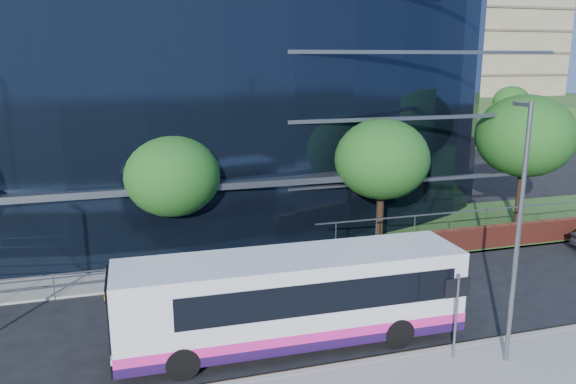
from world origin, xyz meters
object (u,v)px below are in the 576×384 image
object	(u,v)px
streetlight_east	(518,228)
tree_far_d	(525,136)
street_sign	(457,299)
city_bus	(295,298)
tree_dist_e	(399,103)
tree_far_c	(382,159)
tree_far_b	(172,176)
tree_dist_f	(511,102)

from	to	relation	value
streetlight_east	tree_far_d	bearing A→B (deg)	50.60
street_sign	tree_far_d	distance (m)	16.61
city_bus	tree_dist_e	bearing A→B (deg)	59.53
tree_far_c	city_bus	xyz separation A→B (m)	(-6.91, -8.03, -2.89)
tree_far_d	tree_far_b	bearing A→B (deg)	-178.49
street_sign	streetlight_east	size ratio (longest dim) A/B	0.35
streetlight_east	tree_dist_e	bearing A→B (deg)	66.89
city_bus	tree_dist_f	bearing A→B (deg)	46.81
tree_far_d	tree_dist_f	bearing A→B (deg)	53.13
tree_dist_f	tree_dist_e	bearing A→B (deg)	-172.87
street_sign	city_bus	xyz separation A→B (m)	(-4.41, 2.56, -0.51)
street_sign	city_bus	bearing A→B (deg)	149.86
street_sign	tree_dist_e	world-z (taller)	tree_dist_e
tree_dist_f	tree_far_c	bearing A→B (deg)	-135.00
street_sign	streetlight_east	bearing A→B (deg)	-21.36
street_sign	tree_far_d	size ratio (longest dim) A/B	0.38
streetlight_east	tree_far_b	bearing A→B (deg)	127.63
tree_far_c	tree_far_d	bearing A→B (deg)	6.34
streetlight_east	city_bus	world-z (taller)	streetlight_east
tree_far_d	tree_dist_f	size ratio (longest dim) A/B	1.23
tree_far_b	tree_dist_e	xyz separation A→B (m)	(27.00, 30.50, 0.33)
tree_dist_e	city_bus	size ratio (longest dim) A/B	0.57
tree_dist_f	tree_far_d	bearing A→B (deg)	-126.87
tree_far_c	tree_far_d	world-z (taller)	tree_far_d
tree_far_b	city_bus	world-z (taller)	tree_far_b
tree_dist_f	streetlight_east	bearing A→B (deg)	-127.58
street_sign	streetlight_east	xyz separation A→B (m)	(1.50, -0.59, 2.29)
tree_dist_f	city_bus	size ratio (longest dim) A/B	0.53
tree_far_b	street_sign	bearing A→B (deg)	-55.92
tree_far_d	tree_dist_f	xyz separation A→B (m)	(24.00, 32.00, -0.98)
tree_far_c	streetlight_east	world-z (taller)	streetlight_east
street_sign	tree_far_b	distance (m)	13.54
tree_dist_e	streetlight_east	size ratio (longest dim) A/B	0.81
street_sign	tree_far_d	world-z (taller)	tree_far_d
tree_far_b	tree_dist_e	distance (m)	40.74
tree_far_b	city_bus	distance (m)	9.43
tree_far_c	street_sign	bearing A→B (deg)	-103.29
tree_far_b	tree_dist_f	bearing A→B (deg)	37.08
tree_far_b	streetlight_east	xyz separation A→B (m)	(9.00, -11.67, 0.23)
tree_dist_e	streetlight_east	xyz separation A→B (m)	(-18.00, -42.17, -0.10)
tree_dist_f	city_bus	bearing A→B (deg)	-134.20
street_sign	tree_dist_f	size ratio (longest dim) A/B	0.46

